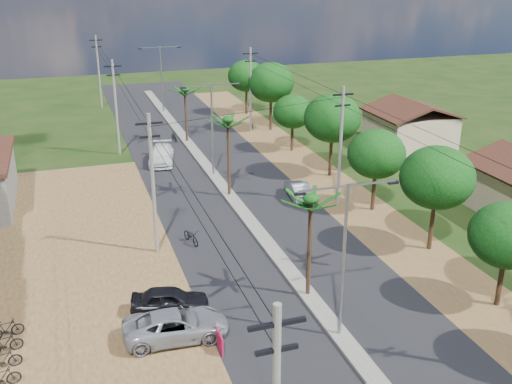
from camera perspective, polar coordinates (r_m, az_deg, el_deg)
ground at (r=30.57m, az=7.92°, el=-13.45°), size 160.00×160.00×0.00m
road at (r=42.81m, az=-0.76°, el=-2.68°), size 12.00×110.00×0.04m
median at (r=45.43m, az=-1.89°, el=-1.16°), size 1.00×90.00×0.18m
dirt_lot_west at (r=35.11m, az=-21.45°, el=-9.91°), size 18.00×46.00×0.04m
dirt_shoulder_east at (r=45.86m, az=9.43°, el=-1.33°), size 5.00×90.00×0.03m
house_east_far at (r=61.89m, az=14.46°, el=6.45°), size 7.60×7.50×4.60m
tree_east_b at (r=33.37m, az=22.86°, el=-3.85°), size 4.00×4.00×5.83m
tree_east_c at (r=38.41m, az=16.87°, el=1.32°), size 4.60×4.60×6.83m
tree_east_d at (r=44.01m, az=11.40°, el=3.56°), size 4.20×4.20×6.13m
tree_east_e at (r=50.74m, az=7.28°, el=6.99°), size 4.80×4.80×7.14m
tree_east_f at (r=57.99m, az=3.51°, el=7.65°), size 3.80×3.80×5.52m
tree_east_g at (r=65.25m, az=1.43°, el=10.38°), size 5.00×5.00×7.38m
tree_east_h at (r=72.74m, az=-0.94°, el=11.00°), size 4.40×4.40×6.52m
palm_median_near at (r=31.16m, az=5.25°, el=-1.07°), size 2.00×2.00×6.15m
palm_median_mid at (r=45.45m, az=-2.69°, el=6.55°), size 2.00×2.00×6.55m
palm_median_far at (r=60.79m, az=-6.79°, el=9.48°), size 2.00×2.00×5.85m
streetlight_near at (r=28.17m, az=8.40°, el=-5.38°), size 5.10×0.18×8.00m
streetlight_mid at (r=50.41m, az=-4.21°, el=6.65°), size 5.10×0.18×8.00m
streetlight_far at (r=74.43m, az=-9.01°, el=11.09°), size 5.10×0.18×8.00m
utility_pole_w_b at (r=36.92m, az=-9.81°, el=0.97°), size 1.60×0.24×9.00m
utility_pole_w_c at (r=58.00m, az=-13.21°, el=8.02°), size 1.60×0.24×9.00m
utility_pole_w_d at (r=78.59m, az=-14.76°, el=11.16°), size 1.60×0.24×9.00m
utility_pole_e_b at (r=44.72m, az=8.06°, el=4.61°), size 1.60×0.24×9.00m
utility_pole_e_c at (r=64.63m, az=-0.52°, el=9.85°), size 1.60×0.24×9.00m
car_silver_mid at (r=46.66m, az=4.05°, el=0.16°), size 1.87×4.17×1.33m
car_white_far at (r=55.58m, az=-8.99°, el=3.49°), size 3.17×5.54×1.51m
car_parked_silver at (r=30.00m, az=-7.62°, el=-12.54°), size 5.25×2.63×1.43m
car_parked_dark at (r=32.09m, az=-8.22°, el=-10.21°), size 4.30×2.51×1.37m
moto_rider_west_a at (r=39.38m, az=-6.20°, el=-4.24°), size 1.14×2.01×1.00m
moto_rider_west_b at (r=62.34m, az=-7.82°, el=5.22°), size 0.66×1.72×1.01m
roadside_sign at (r=29.11m, az=-3.48°, el=-14.05°), size 0.09×1.19×0.99m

